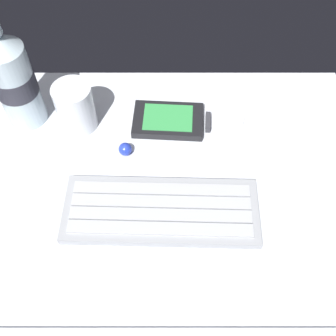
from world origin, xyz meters
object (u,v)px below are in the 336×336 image
(keyboard, at_px, (161,211))
(trackball_mouse, at_px, (125,149))
(juice_cup, at_px, (76,108))
(water_bottle, at_px, (14,79))
(handheld_device, at_px, (172,120))
(charger_block, at_px, (265,123))

(keyboard, distance_m, trackball_mouse, 0.13)
(juice_cup, relative_size, water_bottle, 0.41)
(water_bottle, distance_m, trackball_mouse, 0.21)
(keyboard, distance_m, water_bottle, 0.31)
(keyboard, xyz_separation_m, handheld_device, (0.02, 0.18, -0.00))
(water_bottle, bearing_deg, trackball_mouse, -24.29)
(keyboard, height_order, charger_block, charger_block)
(charger_block, bearing_deg, water_bottle, 176.66)
(water_bottle, height_order, charger_block, water_bottle)
(juice_cup, xyz_separation_m, charger_block, (0.32, -0.01, -0.03))
(keyboard, bearing_deg, trackball_mouse, 118.02)
(trackball_mouse, bearing_deg, handheld_device, 40.28)
(keyboard, relative_size, trackball_mouse, 13.31)
(juice_cup, bearing_deg, trackball_mouse, -37.08)
(handheld_device, xyz_separation_m, juice_cup, (-0.16, -0.00, 0.03))
(charger_block, bearing_deg, keyboard, -136.52)
(keyboard, relative_size, charger_block, 4.18)
(charger_block, bearing_deg, trackball_mouse, -166.86)
(keyboard, xyz_separation_m, trackball_mouse, (-0.06, 0.11, 0.00))
(juice_cup, bearing_deg, handheld_device, 0.61)
(handheld_device, bearing_deg, juice_cup, -179.39)
(keyboard, xyz_separation_m, charger_block, (0.18, 0.17, 0.00))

